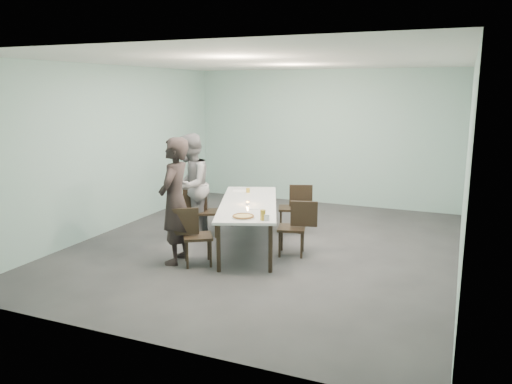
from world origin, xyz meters
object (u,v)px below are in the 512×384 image
at_px(table, 248,205).
at_px(chair_far_right, 295,205).
at_px(chair_near_left, 192,232).
at_px(amber_tumbler, 248,190).
at_px(chair_far_left, 201,208).
at_px(tealight, 248,203).
at_px(water_tumbler, 267,217).
at_px(diner_far, 190,186).
at_px(diner_near, 175,201).
at_px(side_plate, 254,208).
at_px(chair_near_right, 297,224).
at_px(pizza, 243,216).
at_px(beer_glass, 263,215).

distance_m(table, chair_far_right, 1.23).
relative_size(chair_near_left, amber_tumbler, 10.88).
xyz_separation_m(chair_far_left, tealight, (1.08, -0.40, 0.27)).
bearing_deg(chair_near_left, tealight, 30.95).
relative_size(water_tumbler, amber_tumbler, 1.12).
xyz_separation_m(chair_near_left, diner_far, (-0.78, 1.31, 0.41)).
distance_m(table, amber_tumbler, 0.79).
height_order(diner_near, tealight, diner_near).
xyz_separation_m(chair_far_left, amber_tumbler, (0.69, 0.48, 0.29)).
relative_size(chair_far_right, side_plate, 4.83).
relative_size(diner_far, tealight, 32.51).
bearing_deg(chair_near_right, pizza, 42.81).
height_order(chair_far_right, side_plate, chair_far_right).
relative_size(chair_far_left, water_tumbler, 9.67).
xyz_separation_m(diner_near, water_tumbler, (1.40, 0.17, -0.15)).
height_order(chair_far_left, chair_near_right, same).
height_order(pizza, water_tumbler, water_tumbler).
bearing_deg(chair_far_left, chair_near_left, -93.51).
relative_size(table, side_plate, 15.28).
distance_m(chair_near_left, chair_far_left, 1.51).
xyz_separation_m(pizza, tealight, (-0.27, 0.78, 0.00)).
height_order(water_tumbler, amber_tumbler, water_tumbler).
height_order(table, pizza, pizza).
distance_m(table, chair_near_left, 1.24).
xyz_separation_m(chair_far_right, side_plate, (-0.17, -1.51, 0.25)).
xyz_separation_m(pizza, water_tumbler, (0.37, -0.02, 0.03)).
bearing_deg(chair_far_right, diner_near, 44.40).
relative_size(chair_far_left, diner_far, 0.48).
height_order(chair_near_right, amber_tumbler, chair_near_right).
height_order(diner_near, pizza, diner_near).
distance_m(pizza, amber_tumbler, 1.79).
relative_size(beer_glass, water_tumbler, 1.67).
bearing_deg(amber_tumbler, pizza, -68.51).
xyz_separation_m(chair_far_right, diner_far, (-1.61, -0.98, 0.41)).
relative_size(side_plate, water_tumbler, 2.00).
bearing_deg(chair_far_right, tealight, 55.05).
relative_size(chair_near_right, chair_far_right, 1.00).
relative_size(pizza, amber_tumbler, 4.25).
bearing_deg(chair_far_left, chair_near_right, -37.66).
bearing_deg(side_plate, table, 124.74).
distance_m(diner_far, side_plate, 1.55).
bearing_deg(diner_far, tealight, 62.41).
bearing_deg(amber_tumbler, chair_far_left, -145.07).
bearing_deg(beer_glass, chair_far_right, 96.02).
bearing_deg(side_plate, chair_far_left, 154.64).
bearing_deg(chair_near_right, side_plate, 8.49).
height_order(chair_near_left, chair_near_right, same).
bearing_deg(pizza, beer_glass, -3.80).
height_order(diner_far, beer_glass, diner_far).
bearing_deg(table, amber_tumbler, 114.32).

